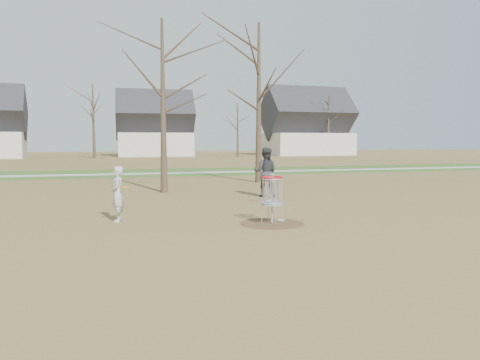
% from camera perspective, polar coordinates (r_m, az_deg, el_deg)
% --- Properties ---
extents(ground, '(160.00, 160.00, 0.00)m').
position_cam_1_polar(ground, '(13.06, 3.91, -5.31)').
color(ground, brown).
rests_on(ground, ground).
extents(green_band, '(160.00, 8.00, 0.01)m').
position_cam_1_polar(green_band, '(33.47, -8.25, 0.95)').
color(green_band, '#2D5119').
rests_on(green_band, ground).
extents(footpath, '(160.00, 1.50, 0.01)m').
position_cam_1_polar(footpath, '(32.48, -8.02, 0.85)').
color(footpath, '#9E9E99').
rests_on(footpath, green_band).
extents(dirt_circle, '(1.80, 1.80, 0.01)m').
position_cam_1_polar(dirt_circle, '(13.06, 3.91, -5.29)').
color(dirt_circle, '#47331E').
rests_on(dirt_circle, ground).
extents(player_standing, '(0.39, 0.58, 1.57)m').
position_cam_1_polar(player_standing, '(13.69, -14.74, -1.67)').
color(player_standing, silver).
rests_on(player_standing, ground).
extents(player_throwing, '(1.21, 1.12, 2.00)m').
position_cam_1_polar(player_throwing, '(18.99, 3.12, 0.96)').
color(player_throwing, '#35363A').
rests_on(player_throwing, ground).
extents(disc_grounded, '(0.22, 0.22, 0.02)m').
position_cam_1_polar(disc_grounded, '(13.57, 4.99, -4.85)').
color(disc_grounded, white).
rests_on(disc_grounded, dirt_circle).
extents(discs_in_play, '(5.27, 2.88, 0.29)m').
position_cam_1_polar(discs_in_play, '(15.23, -3.96, -0.54)').
color(discs_in_play, '#DF550B').
rests_on(discs_in_play, ground).
extents(disc_golf_basket, '(0.64, 0.64, 1.35)m').
position_cam_1_polar(disc_golf_basket, '(12.93, 3.94, -1.33)').
color(disc_golf_basket, '#9EA3AD').
rests_on(disc_golf_basket, ground).
extents(bare_trees, '(52.62, 44.98, 9.00)m').
position_cam_1_polar(bare_trees, '(48.37, -8.54, 8.51)').
color(bare_trees, '#382B1E').
rests_on(bare_trees, ground).
extents(houses_row, '(56.51, 10.01, 7.26)m').
position_cam_1_polar(houses_row, '(65.25, -8.15, 5.99)').
color(houses_row, silver).
rests_on(houses_row, ground).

